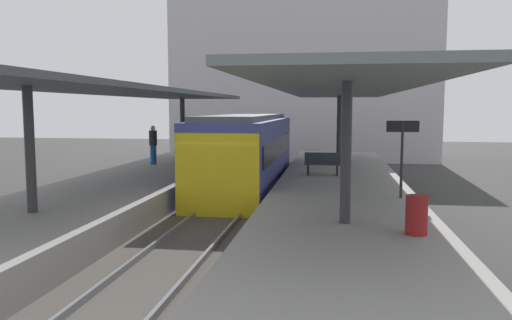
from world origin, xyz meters
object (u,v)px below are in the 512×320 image
commuter_train (246,153)px  platform_sign (402,141)px  passenger_near_bench (153,144)px  litter_bin (417,215)px  platform_bench (323,163)px

commuter_train → platform_sign: size_ratio=4.69×
commuter_train → passenger_near_bench: commuter_train is taller
litter_bin → passenger_near_bench: (-9.81, 11.48, 0.53)m
commuter_train → litter_bin: commuter_train is taller
platform_bench → passenger_near_bench: (-7.74, 2.55, 0.46)m
litter_bin → platform_bench: bearing=103.1°
commuter_train → platform_sign: (5.46, -5.42, 0.90)m
platform_bench → litter_bin: platform_bench is taller
platform_sign → litter_bin: platform_sign is taller
commuter_train → litter_bin: bearing=-61.7°
commuter_train → passenger_near_bench: 4.95m
commuter_train → litter_bin: size_ratio=12.96×
platform_bench → platform_sign: bearing=-63.6°
platform_sign → litter_bin: 4.44m
platform_bench → platform_sign: size_ratio=0.63×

